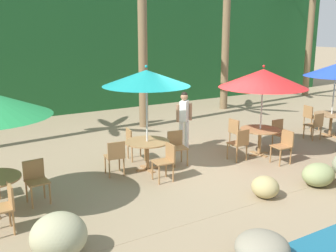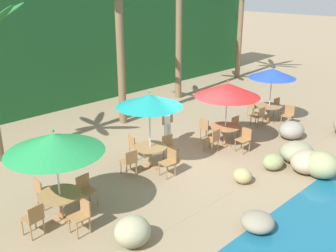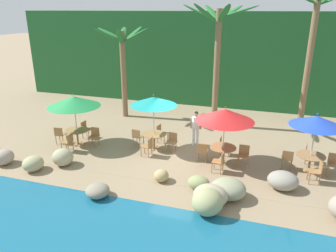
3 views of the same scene
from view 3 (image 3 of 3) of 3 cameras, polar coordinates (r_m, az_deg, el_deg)
name	(u,v)px [view 3 (image 3 of 3)]	position (r m, az deg, el deg)	size (l,w,h in m)	color
ground_plane	(183,155)	(14.55, 2.69, -5.14)	(120.00, 120.00, 0.00)	#937F60
terrace_deck	(183,155)	(14.55, 2.69, -5.12)	(18.00, 5.20, 0.01)	#937F60
foliage_backdrop	(219,59)	(22.22, 8.99, 11.56)	(28.00, 2.40, 6.00)	#1E5628
rock_seawall	(202,188)	(11.42, 5.92, -10.73)	(15.16, 3.37, 0.87)	tan
umbrella_green	(74,101)	(15.55, -16.22, 4.17)	(2.43, 2.43, 2.49)	silver
dining_table_green	(77,132)	(16.02, -15.69, -1.09)	(1.10, 1.10, 0.74)	#A37547
chair_green_seaward	(94,135)	(15.73, -12.80, -1.61)	(0.44, 0.45, 0.87)	#9E7042
chair_green_inland	(86,128)	(16.74, -14.25, -0.39)	(0.45, 0.44, 0.87)	#9E7042
chair_green_left	(60,134)	(16.35, -18.49, -1.33)	(0.47, 0.48, 0.87)	#9E7042
chair_green_right	(68,141)	(15.36, -17.10, -2.56)	(0.43, 0.42, 0.87)	#9E7042
umbrella_teal	(154,101)	(14.43, -2.55, 4.39)	(2.11, 2.11, 2.60)	silver
dining_table_teal	(154,136)	(14.97, -2.45, -1.82)	(1.10, 1.10, 0.74)	#A37547
chair_teal_seaward	(172,141)	(14.73, 0.66, -2.59)	(0.47, 0.48, 0.87)	#9E7042
chair_teal_inland	(161,132)	(15.74, -1.26, -1.07)	(0.48, 0.48, 0.87)	#9E7042
chair_teal_left	(137,136)	(15.31, -5.43, -1.78)	(0.47, 0.48, 0.87)	#9E7042
chair_teal_right	(148,145)	(14.26, -3.51, -3.43)	(0.46, 0.45, 0.87)	#9E7042
umbrella_red	(225,115)	(13.21, 10.00, 1.90)	(2.38, 2.38, 2.50)	silver
dining_table_red	(223,150)	(13.75, 9.62, -4.15)	(1.10, 1.10, 0.74)	#A37547
chair_red_seaward	(244,154)	(13.78, 13.15, -4.81)	(0.43, 0.44, 0.87)	#9E7042
chair_red_inland	(223,144)	(14.57, 9.65, -3.15)	(0.44, 0.43, 0.87)	#9E7042
chair_red_left	(202,151)	(13.80, 6.04, -4.34)	(0.44, 0.44, 0.87)	#9E7042
chair_red_right	(220,161)	(13.02, 9.12, -6.05)	(0.46, 0.45, 0.87)	#9E7042
umbrella_blue	(317,121)	(13.48, 24.64, 0.78)	(1.99, 1.99, 2.47)	silver
dining_table_blue	(310,158)	(14.02, 23.74, -5.18)	(1.10, 1.10, 0.74)	#A37547
chair_blue_seaward	(334,163)	(14.23, 27.08, -5.79)	(0.45, 0.45, 0.87)	#9E7042
chair_blue_inland	(309,152)	(14.84, 23.51, -4.19)	(0.48, 0.47, 0.87)	#9E7042
chair_blue_left	(287,158)	(13.91, 20.22, -5.33)	(0.43, 0.44, 0.87)	#9E7042
chair_blue_right	(317,171)	(13.33, 24.74, -7.12)	(0.47, 0.46, 0.87)	#9E7042
palm_tree_nearest	(123,57)	(19.14, -7.96, 11.92)	(3.23, 3.14, 5.21)	brown
palm_tree_second	(217,46)	(17.39, 8.68, 13.80)	(3.80, 3.55, 6.43)	brown
palm_tree_third	(311,45)	(18.35, 23.89, 12.93)	(2.80, 2.87, 6.98)	brown
waiter_in_white	(196,126)	(15.24, 4.92, 0.03)	(0.52, 0.37, 1.70)	white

